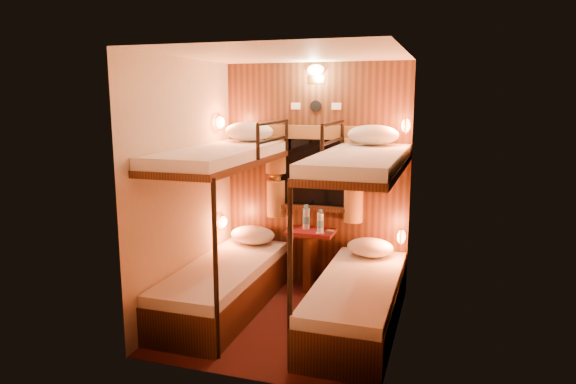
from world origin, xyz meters
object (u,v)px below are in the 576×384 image
(bunk_left, at_px, (224,254))
(bottle_right, at_px, (320,223))
(bunk_right, at_px, (358,267))
(bottle_left, at_px, (306,219))
(table, at_px, (310,252))

(bunk_left, distance_m, bottle_right, 1.08)
(bunk_left, bearing_deg, bottle_right, 43.54)
(bunk_right, distance_m, bottle_left, 1.10)
(bunk_right, distance_m, bottle_right, 0.92)
(bunk_left, xyz_separation_m, bottle_right, (0.77, 0.73, 0.20))
(table, xyz_separation_m, bottle_left, (-0.06, 0.03, 0.35))
(bunk_right, xyz_separation_m, bottle_left, (-0.70, 0.81, 0.21))
(bunk_right, xyz_separation_m, table, (-0.65, 0.78, -0.14))
(bunk_right, height_order, bottle_left, bunk_right)
(bottle_left, distance_m, bottle_right, 0.19)
(bunk_left, height_order, bottle_left, bunk_left)
(bunk_right, height_order, table, bunk_right)
(table, relative_size, bottle_right, 2.66)
(bunk_left, bearing_deg, table, 50.33)
(bunk_right, height_order, bottle_right, bunk_right)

